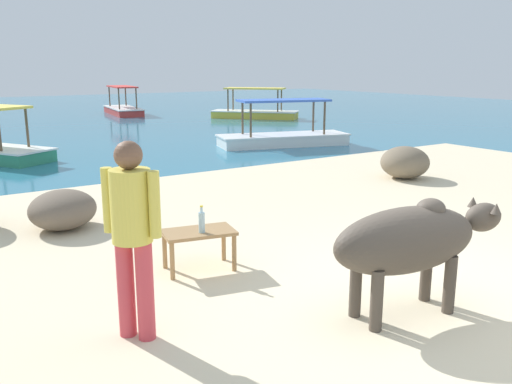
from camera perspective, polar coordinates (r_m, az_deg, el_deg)
name	(u,v)px	position (r m, az deg, el deg)	size (l,w,h in m)	color
sand_beach	(445,306)	(5.49, 19.24, -11.20)	(18.00, 14.00, 0.04)	beige
water_surface	(13,119)	(25.39, -24.12, 6.98)	(60.00, 36.00, 0.03)	teal
cow	(411,240)	(4.94, 15.92, -4.89)	(1.87, 0.75, 1.04)	#4C4238
low_bench_table	(199,237)	(5.91, -6.02, -4.74)	(0.83, 0.58, 0.44)	#A37A4C
bottle	(202,222)	(5.78, -5.72, -3.12)	(0.07, 0.07, 0.30)	#A3C6D1
person_standing	(132,226)	(4.37, -12.89, -3.49)	(0.34, 0.43, 1.62)	#CC3D47
shore_rock_large	(405,162)	(11.10, 15.36, 3.02)	(0.98, 0.95, 0.63)	#756651
shore_rock_medium	(63,209)	(7.84, -19.64, -1.74)	(1.02, 0.89, 0.53)	#6B5B4C
boat_white	(283,136)	(15.39, 2.88, 5.92)	(3.85, 2.09, 1.29)	white
boat_red	(123,108)	(26.18, -13.79, 8.53)	(1.64, 3.79, 1.29)	#C63833
boat_yellow	(255,112)	(23.51, -0.13, 8.43)	(3.34, 3.48, 1.29)	gold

